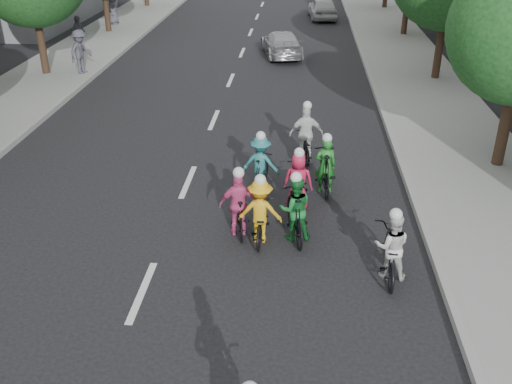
# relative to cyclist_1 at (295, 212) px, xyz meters

# --- Properties ---
(ground) EXTENTS (120.00, 120.00, 0.00)m
(ground) POSITION_rel_cyclist_1_xyz_m (-3.00, -2.35, -0.65)
(ground) COLOR black
(ground) RESTS_ON ground
(curb_left) EXTENTS (0.18, 80.00, 0.18)m
(curb_left) POSITION_rel_cyclist_1_xyz_m (-9.05, 7.65, -0.56)
(curb_left) COLOR #999993
(curb_left) RESTS_ON ground
(sidewalk_right) EXTENTS (4.00, 80.00, 0.15)m
(sidewalk_right) POSITION_rel_cyclist_1_xyz_m (5.00, 7.65, -0.58)
(sidewalk_right) COLOR gray
(sidewalk_right) RESTS_ON ground
(curb_right) EXTENTS (0.18, 80.00, 0.18)m
(curb_right) POSITION_rel_cyclist_1_xyz_m (3.05, 7.65, -0.56)
(curb_right) COLOR #999993
(curb_right) RESTS_ON ground
(cyclist_1) EXTENTS (0.89, 1.97, 1.69)m
(cyclist_1) POSITION_rel_cyclist_1_xyz_m (0.00, 0.00, 0.00)
(cyclist_1) COLOR black
(cyclist_1) RESTS_ON ground
(cyclist_2) EXTENTS (1.00, 1.61, 1.68)m
(cyclist_2) POSITION_rel_cyclist_1_xyz_m (-0.78, -0.18, -0.04)
(cyclist_2) COLOR black
(cyclist_2) RESTS_ON ground
(cyclist_3) EXTENTS (0.97, 1.61, 1.71)m
(cyclist_3) POSITION_rel_cyclist_1_xyz_m (-1.28, 0.09, -0.03)
(cyclist_3) COLOR black
(cyclist_3) RESTS_ON ground
(cyclist_4) EXTENTS (0.85, 2.00, 1.65)m
(cyclist_4) POSITION_rel_cyclist_1_xyz_m (0.05, 1.47, -0.06)
(cyclist_4) COLOR black
(cyclist_4) RESTS_ON ground
(cyclist_5) EXTENTS (0.68, 1.91, 1.66)m
(cyclist_5) POSITION_rel_cyclist_1_xyz_m (0.76, 2.47, -0.04)
(cyclist_5) COLOR black
(cyclist_5) RESTS_ON ground
(cyclist_6) EXTENTS (0.78, 1.92, 1.60)m
(cyclist_6) POSITION_rel_cyclist_1_xyz_m (1.99, -1.34, -0.07)
(cyclist_6) COLOR black
(cyclist_6) RESTS_ON ground
(cyclist_7) EXTENTS (1.07, 1.62, 1.67)m
(cyclist_7) POSITION_rel_cyclist_1_xyz_m (-0.95, 2.41, -0.01)
(cyclist_7) COLOR black
(cyclist_7) RESTS_ON ground
(cyclist_8) EXTENTS (1.04, 1.57, 1.86)m
(cyclist_8) POSITION_rel_cyclist_1_xyz_m (0.24, 4.41, 0.00)
(cyclist_8) COLOR black
(cyclist_8) RESTS_ON ground
(follow_car_lead) EXTENTS (2.47, 4.41, 1.21)m
(follow_car_lead) POSITION_rel_cyclist_1_xyz_m (-0.98, 17.19, -0.05)
(follow_car_lead) COLOR #B2B3B7
(follow_car_lead) RESTS_ON ground
(follow_car_trail) EXTENTS (2.02, 4.19, 1.38)m
(follow_car_trail) POSITION_rel_cyclist_1_xyz_m (1.29, 27.24, 0.04)
(follow_car_trail) COLOR silver
(follow_car_trail) RESTS_ON ground
(spectator_0) EXTENTS (1.07, 1.38, 1.89)m
(spectator_0) POSITION_rel_cyclist_1_xyz_m (-9.55, 12.75, 0.44)
(spectator_0) COLOR #4A4956
(spectator_0) RESTS_ON sidewalk_left
(spectator_1) EXTENTS (0.67, 1.09, 1.73)m
(spectator_1) POSITION_rel_cyclist_1_xyz_m (-11.12, 16.78, 0.36)
(spectator_1) COLOR #484652
(spectator_1) RESTS_ON sidewalk_left
(spectator_2) EXTENTS (0.63, 0.92, 1.83)m
(spectator_2) POSITION_rel_cyclist_1_xyz_m (-11.49, 23.73, 0.41)
(spectator_2) COLOR #504F5C
(spectator_2) RESTS_ON sidewalk_left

